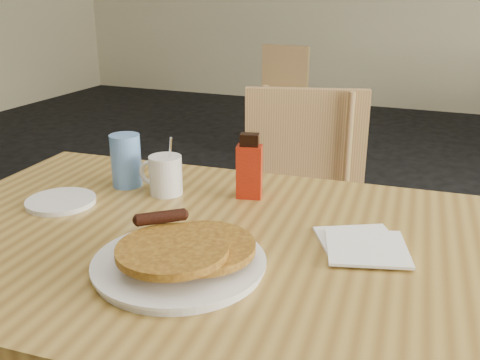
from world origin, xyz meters
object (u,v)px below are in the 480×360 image
Objects in this scene: blue_tumbler at (126,160)px; syrup_bottle at (249,168)px; main_table at (202,253)px; coffee_mug at (165,174)px; chair_wall_extra at (281,91)px; chair_main_far at (295,202)px; pancake_plate at (180,256)px.

syrup_bottle is at bearing 7.23° from blue_tumbler.
main_table is 9.06× the size of coffee_mug.
coffee_mug reaches higher than chair_wall_extra.
main_table is 1.69× the size of chair_wall_extra.
coffee_mug is (-0.19, 0.19, 0.09)m from main_table.
chair_wall_extra is (-0.79, 3.00, -0.22)m from main_table.
main_table is 10.17× the size of blue_tumbler.
chair_main_far is at bearing -68.17° from chair_wall_extra.
chair_main_far is 0.67m from blue_tumbler.
chair_main_far is 0.56m from syrup_bottle.
main_table is 3.11m from chair_wall_extra.
chair_main_far reaches higher than syrup_bottle.
blue_tumbler is at bearing 173.91° from syrup_bottle.
blue_tumbler reaches higher than pancake_plate.
blue_tumbler is at bearing 134.80° from pancake_plate.
blue_tumbler is at bearing -136.36° from chair_main_far.
syrup_bottle reaches higher than chair_wall_extra.
syrup_bottle is 1.19× the size of blue_tumbler.
coffee_mug is 0.12m from blue_tumbler.
syrup_bottle is at bearing -104.00° from chair_main_far.
blue_tumbler is at bearing 156.59° from coffee_mug.
chair_main_far is 6.01× the size of coffee_mug.
chair_wall_extra is 5.37× the size of coffee_mug.
coffee_mug is 0.95× the size of syrup_bottle.
pancake_plate is (0.03, -0.87, 0.22)m from chair_main_far.
chair_main_far is at bearing 90.43° from main_table.
main_table is at bearing -61.66° from coffee_mug.
coffee_mug reaches higher than main_table.
blue_tumbler reaches higher than main_table.
pancake_plate is 0.38m from syrup_bottle.
blue_tumbler is (-0.12, 0.01, 0.02)m from coffee_mug.
chair_main_far is at bearing 78.71° from syrup_bottle.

